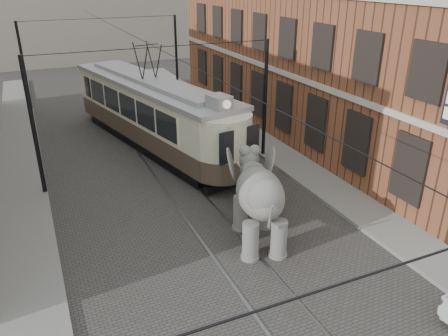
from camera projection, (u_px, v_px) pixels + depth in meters
ground at (217, 234)px, 16.39m from camera, size 120.00×120.00×0.00m
tram_rails at (217, 234)px, 16.39m from camera, size 1.54×80.00×0.02m
sidewalk_right at (348, 201)px, 18.60m from camera, size 2.00×60.00×0.15m
sidewalk_left at (28, 277)px, 13.94m from camera, size 2.00×60.00×0.15m
brick_building at (330, 27)px, 25.56m from camera, size 8.00×26.00×12.00m
catenary at (168, 120)px, 19.27m from camera, size 11.00×30.20×6.00m
tram at (150, 97)px, 23.63m from camera, size 5.94×14.25×5.54m
elephant at (259, 204)px, 15.33m from camera, size 3.98×5.49×3.02m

